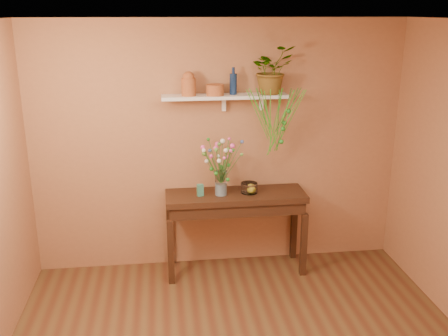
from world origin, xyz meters
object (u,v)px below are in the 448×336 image
Objects in this scene: blue_bottle at (233,83)px; spider_plant at (271,70)px; sideboard at (236,205)px; bouquet at (220,155)px; glass_bowl at (249,188)px; terracotta_jug at (189,84)px; glass_vase at (221,185)px.

blue_bottle is 0.56× the size of spider_plant.
blue_bottle is at bearing 95.60° from sideboard.
bouquet is (-0.17, -0.03, 0.57)m from sideboard.
blue_bottle reaches higher than glass_bowl.
blue_bottle is 1.12m from glass_bowl.
spider_plant is (0.86, 0.04, 0.13)m from terracotta_jug.
terracotta_jug is 0.87m from spider_plant.
sideboard is 3.18× the size of bouquet.
blue_bottle is (-0.01, 0.14, 1.28)m from sideboard.
terracotta_jug reaches higher than glass_bowl.
bouquet reaches higher than glass_bowl.
spider_plant is at bearing 20.60° from sideboard.
sideboard is at bearing 8.67° from bouquet.
glass_bowl is (-0.24, -0.14, -1.23)m from spider_plant.
sideboard is 0.23m from glass_bowl.
blue_bottle is at bearing 45.70° from bouquet.
spider_plant is 2.76× the size of glass_bowl.
sideboard is 8.34× the size of glass_bowl.
bouquet is 0.50m from glass_bowl.
blue_bottle reaches higher than sideboard.
bouquet is (-0.56, -0.17, -0.85)m from spider_plant.
glass_vase is (-0.54, -0.17, -1.17)m from spider_plant.
terracotta_jug is at bearing -176.25° from blue_bottle.
terracotta_jug is at bearing 170.51° from glass_bowl.
blue_bottle is (0.46, 0.03, -0.00)m from terracotta_jug.
spider_plant is (0.38, 0.14, 1.41)m from sideboard.
bouquet reaches higher than sideboard.
bouquet is at bearing -171.46° from glass_vase.
blue_bottle is at bearing 3.75° from terracotta_jug.
glass_vase reaches higher than glass_bowl.
terracotta_jug is at bearing -177.56° from spider_plant.
blue_bottle reaches higher than bouquet.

